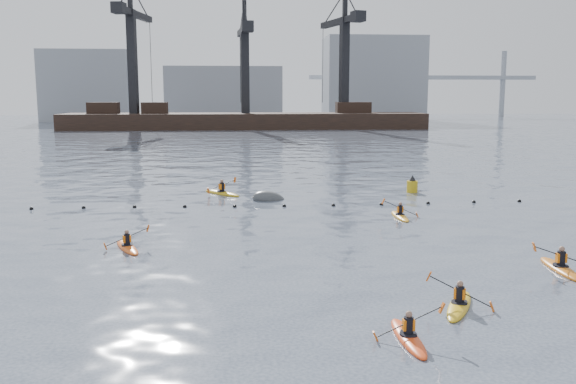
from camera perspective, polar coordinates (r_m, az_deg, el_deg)
name	(u,v)px	position (r m, az deg, el deg)	size (l,w,h in m)	color
ground	(314,371)	(15.54, 2.49, -16.43)	(400.00, 400.00, 0.00)	#333D4A
float_line	(259,206)	(37.07, -2.69, -1.30)	(33.24, 0.73, 0.24)	black
barge_pier	(244,119)	(124.01, -4.10, 6.81)	(72.00, 19.30, 29.50)	black
skyline	(251,85)	(164.26, -3.45, 9.93)	(141.00, 28.00, 22.00)	gray
kayaker_0	(408,336)	(17.62, 11.18, -13.10)	(2.02, 2.90, 1.14)	#EC4516
kayaker_1	(459,304)	(20.45, 15.73, -10.09)	(2.01, 3.03, 1.18)	gold
kayaker_2	(127,246)	(27.86, -14.81, -4.94)	(1.92, 2.96, 1.08)	#EF5B16
kayaker_3	(400,216)	(34.30, 10.44, -2.18)	(2.10, 3.02, 1.18)	orange
kayaker_4	(561,268)	(25.91, 24.15, -6.47)	(2.32, 3.41, 1.23)	#C56412
kayaker_5	(222,193)	(41.81, -6.20, -0.05)	(2.84, 3.25, 1.20)	gold
mooring_buoy	(269,200)	(39.40, -1.80, -0.72)	(2.20, 1.30, 1.10)	#424548
nav_buoy	(412,186)	(43.16, 11.54, 0.51)	(0.75, 0.75, 1.37)	gold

